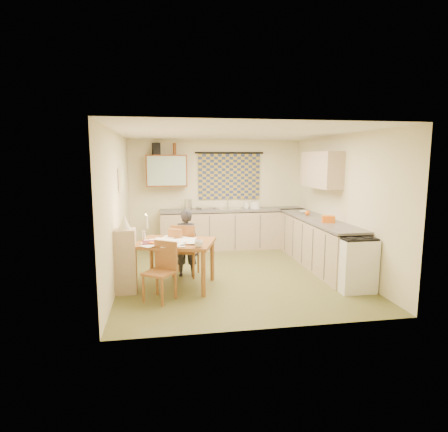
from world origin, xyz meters
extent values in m
cube|color=brown|center=(0.00, 0.00, -0.01)|extent=(4.00, 4.50, 0.02)
cube|color=white|center=(0.00, 0.00, 2.51)|extent=(4.00, 4.50, 0.02)
cube|color=beige|center=(0.00, 2.26, 1.25)|extent=(4.00, 0.02, 2.50)
cube|color=beige|center=(0.00, -2.26, 1.25)|extent=(4.00, 0.02, 2.50)
cube|color=beige|center=(-2.01, 0.00, 1.25)|extent=(0.02, 4.50, 2.50)
cube|color=beige|center=(2.01, 0.00, 1.25)|extent=(0.02, 4.50, 2.50)
cube|color=navy|center=(0.30, 2.22, 1.65)|extent=(1.45, 0.03, 1.05)
cylinder|color=black|center=(0.30, 2.20, 2.20)|extent=(1.60, 0.04, 0.04)
cube|color=#5C2D0F|center=(-1.15, 2.08, 1.80)|extent=(0.90, 0.34, 0.70)
cube|color=#99B2A5|center=(-1.15, 1.91, 1.80)|extent=(0.84, 0.02, 0.64)
cube|color=tan|center=(1.83, 0.55, 1.85)|extent=(0.34, 1.30, 0.70)
cube|color=beige|center=(-1.97, 0.40, 1.70)|extent=(0.04, 0.50, 0.40)
cube|color=white|center=(-1.95, 0.40, 1.70)|extent=(0.01, 0.42, 0.32)
cube|color=tan|center=(0.33, 1.95, 0.43)|extent=(3.30, 0.60, 0.86)
cube|color=#545150|center=(0.33, 1.95, 0.90)|extent=(3.30, 0.62, 0.04)
cube|color=tan|center=(1.70, 0.33, 0.43)|extent=(0.60, 2.95, 0.86)
cube|color=#545150|center=(1.70, 0.33, 0.90)|extent=(0.62, 2.95, 0.04)
cube|color=white|center=(1.70, -1.11, 0.42)|extent=(0.56, 0.56, 0.83)
cube|color=black|center=(1.70, -1.11, 0.85)|extent=(0.53, 0.53, 0.03)
cube|color=silver|center=(0.28, 1.95, 0.88)|extent=(0.57, 0.47, 0.10)
cylinder|color=silver|center=(0.25, 2.13, 1.06)|extent=(0.03, 0.03, 0.28)
cube|color=silver|center=(-0.29, 1.95, 0.95)|extent=(0.44, 0.41, 0.06)
cylinder|color=silver|center=(-0.69, 1.95, 1.04)|extent=(0.23, 0.23, 0.24)
cylinder|color=white|center=(0.86, 1.95, 1.00)|extent=(0.27, 0.27, 0.16)
imported|color=white|center=(0.66, 2.00, 1.01)|extent=(0.12, 0.12, 0.19)
imported|color=white|center=(1.70, 1.03, 0.94)|extent=(0.20, 0.20, 0.05)
cube|color=orange|center=(1.70, -0.14, 0.98)|extent=(0.26, 0.22, 0.12)
sphere|color=orange|center=(1.65, 0.74, 0.97)|extent=(0.10, 0.10, 0.10)
cube|color=black|center=(-1.37, 2.08, 2.28)|extent=(0.19, 0.22, 0.26)
cylinder|color=#195926|center=(-1.32, 2.08, 2.28)|extent=(0.09, 0.09, 0.26)
cylinder|color=#5C2D0F|center=(-0.96, 2.08, 2.28)|extent=(0.08, 0.08, 0.26)
cube|color=brown|center=(-1.08, -0.51, 0.72)|extent=(1.41, 1.22, 0.05)
cube|color=brown|center=(-0.87, 0.05, 0.45)|extent=(0.54, 0.54, 0.04)
cube|color=brown|center=(-0.93, -0.13, 0.71)|extent=(0.41, 0.17, 0.46)
cube|color=brown|center=(-1.33, -1.08, 0.42)|extent=(0.54, 0.54, 0.04)
cube|color=brown|center=(-1.23, -0.94, 0.65)|extent=(0.34, 0.26, 0.42)
imported|color=black|center=(-0.87, 0.02, 0.60)|extent=(0.52, 0.41, 1.20)
cube|color=tan|center=(-1.84, -0.67, 0.50)|extent=(0.32, 0.30, 1.00)
cone|color=beige|center=(-1.84, -0.67, 1.11)|extent=(0.20, 0.20, 0.22)
cube|color=brown|center=(-1.06, -0.28, 0.83)|extent=(0.24, 0.20, 0.16)
imported|color=white|center=(-0.74, -0.98, 0.80)|extent=(0.16, 0.16, 0.10)
imported|color=maroon|center=(-1.59, -0.61, 0.76)|extent=(0.22, 0.29, 0.03)
imported|color=orange|center=(-1.49, -0.49, 0.76)|extent=(0.33, 0.35, 0.02)
cube|color=orange|center=(-1.42, -0.69, 0.77)|extent=(0.14, 0.13, 0.04)
cube|color=black|center=(-1.00, -0.85, 0.76)|extent=(0.13, 0.05, 0.02)
cylinder|color=silver|center=(-1.57, -0.34, 0.84)|extent=(0.08, 0.08, 0.18)
cylinder|color=white|center=(-1.51, -0.29, 1.04)|extent=(0.03, 0.03, 0.22)
sphere|color=#FFCC66|center=(-1.53, -0.29, 1.16)|extent=(0.02, 0.02, 0.02)
cube|color=white|center=(-1.32, -0.35, 0.75)|extent=(0.30, 0.35, 0.00)
cube|color=white|center=(-1.18, -0.54, 0.75)|extent=(0.31, 0.36, 0.00)
cube|color=white|center=(-1.08, -0.51, 0.75)|extent=(0.25, 0.32, 0.00)
cube|color=white|center=(-1.00, -0.29, 0.76)|extent=(0.36, 0.35, 0.00)
cube|color=white|center=(-0.96, -0.57, 0.76)|extent=(0.36, 0.36, 0.00)
cube|color=white|center=(-1.04, -0.81, 0.76)|extent=(0.21, 0.30, 0.00)
cube|color=white|center=(-0.86, -0.44, 0.76)|extent=(0.32, 0.36, 0.00)
cube|color=white|center=(-1.20, -0.82, 0.76)|extent=(0.22, 0.30, 0.00)
cube|color=white|center=(-1.45, -0.77, 0.76)|extent=(0.36, 0.36, 0.00)
cube|color=white|center=(-1.41, -0.50, 0.77)|extent=(0.29, 0.34, 0.00)
cube|color=white|center=(-1.09, -0.79, 0.77)|extent=(0.34, 0.36, 0.00)
cube|color=white|center=(-1.04, -0.55, 0.77)|extent=(0.25, 0.32, 0.00)
cube|color=white|center=(-1.29, -0.51, 0.77)|extent=(0.22, 0.31, 0.00)
cube|color=white|center=(-1.17, -0.27, 0.77)|extent=(0.31, 0.35, 0.00)
cube|color=white|center=(-0.78, -0.69, 0.77)|extent=(0.28, 0.34, 0.00)
cube|color=white|center=(-1.48, -0.57, 0.77)|extent=(0.25, 0.33, 0.00)
cube|color=white|center=(-1.13, -0.59, 0.78)|extent=(0.22, 0.30, 0.00)
camera|label=1|loc=(-1.26, -6.42, 2.06)|focal=30.00mm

